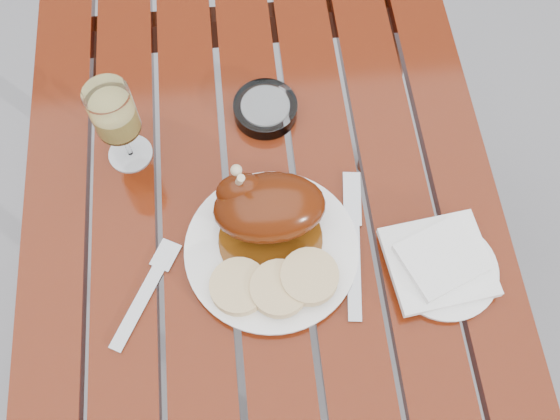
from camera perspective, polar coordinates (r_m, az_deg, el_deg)
The scene contains 11 objects.
ground at distance 1.73m, azimuth -0.70°, elevation -13.04°, with size 60.00×60.00×0.00m, color slate.
table at distance 1.37m, azimuth -0.88°, elevation -9.69°, with size 0.80×1.20×0.75m, color #67240C.
dinner_plate at distance 1.00m, azimuth -0.78°, elevation -3.70°, with size 0.28×0.28×0.02m, color white.
roast_duck at distance 0.97m, azimuth -1.33°, elevation 0.29°, with size 0.18×0.18×0.13m.
bread_dumplings at distance 0.96m, azimuth -0.38°, elevation -6.77°, with size 0.20×0.10×0.03m.
wine_glass at distance 1.05m, azimuth -14.51°, elevation 7.44°, with size 0.08×0.08×0.18m, color #CABA5B.
side_plate at distance 1.03m, azimuth 14.75°, elevation -5.33°, with size 0.17×0.17×0.01m, color white.
napkin at distance 1.02m, azimuth 14.28°, elevation -4.61°, with size 0.16×0.15×0.01m, color white.
ashtray at distance 1.13m, azimuth -1.34°, elevation 9.22°, with size 0.11×0.11×0.03m, color #B2B7BC.
fork at distance 1.01m, azimuth -12.46°, elevation -7.94°, with size 0.02×0.18×0.01m, color gray.
knife at distance 1.01m, azimuth 6.72°, elevation -4.06°, with size 0.02×0.22×0.01m, color gray.
Camera 1 is at (-0.02, -0.37, 1.69)m, focal length 40.00 mm.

